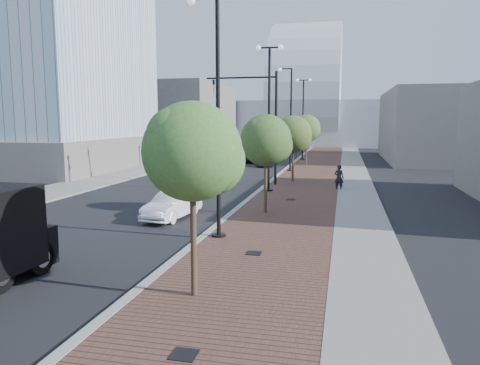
# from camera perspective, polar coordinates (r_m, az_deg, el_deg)

# --- Properties ---
(sidewalk) EXTENTS (7.00, 140.00, 0.12)m
(sidewalk) POSITION_cam_1_polar(r_m,az_deg,el_deg) (47.15, 10.61, 2.08)
(sidewalk) COLOR #4C2D23
(sidewalk) RESTS_ON ground
(concrete_strip) EXTENTS (2.40, 140.00, 0.13)m
(concrete_strip) POSITION_cam_1_polar(r_m,az_deg,el_deg) (47.13, 13.90, 1.99)
(concrete_strip) COLOR slate
(concrete_strip) RESTS_ON ground
(curb) EXTENTS (0.30, 140.00, 0.14)m
(curb) POSITION_cam_1_polar(r_m,az_deg,el_deg) (47.42, 6.38, 2.21)
(curb) COLOR gray
(curb) RESTS_ON ground
(west_sidewalk) EXTENTS (4.00, 140.00, 0.12)m
(west_sidewalk) POSITION_cam_1_polar(r_m,az_deg,el_deg) (50.55, -8.43, 2.50)
(west_sidewalk) COLOR slate
(west_sidewalk) RESTS_ON ground
(white_sedan) EXTENTS (1.82, 4.03, 1.28)m
(white_sedan) POSITION_cam_1_polar(r_m,az_deg,el_deg) (21.97, -8.45, -2.81)
(white_sedan) COLOR white
(white_sedan) RESTS_ON ground
(dark_car_mid) EXTENTS (3.48, 4.97, 1.26)m
(dark_car_mid) POSITION_cam_1_polar(r_m,az_deg,el_deg) (50.78, 1.11, 3.26)
(dark_car_mid) COLOR black
(dark_car_mid) RESTS_ON ground
(dark_car_far) EXTENTS (2.34, 4.50, 1.25)m
(dark_car_far) POSITION_cam_1_polar(r_m,az_deg,el_deg) (46.73, 3.14, 2.84)
(dark_car_far) COLOR black
(dark_car_far) RESTS_ON ground
(pedestrian) EXTENTS (0.72, 0.56, 1.73)m
(pedestrian) POSITION_cam_1_polar(r_m,az_deg,el_deg) (30.86, 12.25, 0.57)
(pedestrian) COLOR black
(pedestrian) RESTS_ON ground
(streetlight_1) EXTENTS (1.44, 0.56, 9.21)m
(streetlight_1) POSITION_cam_1_polar(r_m,az_deg,el_deg) (17.57, -3.11, 6.77)
(streetlight_1) COLOR black
(streetlight_1) RESTS_ON ground
(streetlight_2) EXTENTS (1.72, 0.56, 9.28)m
(streetlight_2) POSITION_cam_1_polar(r_m,az_deg,el_deg) (29.28, 3.64, 8.11)
(streetlight_2) COLOR black
(streetlight_2) RESTS_ON ground
(streetlight_3) EXTENTS (1.44, 0.56, 9.21)m
(streetlight_3) POSITION_cam_1_polar(r_m,az_deg,el_deg) (41.18, 6.19, 7.32)
(streetlight_3) COLOR black
(streetlight_3) RESTS_ON ground
(streetlight_4) EXTENTS (1.72, 0.56, 9.28)m
(streetlight_4) POSITION_cam_1_polar(r_m,az_deg,el_deg) (53.10, 7.86, 7.91)
(streetlight_4) COLOR black
(streetlight_4) RESTS_ON ground
(traffic_mast) EXTENTS (5.09, 0.20, 8.00)m
(traffic_mast) POSITION_cam_1_polar(r_m,az_deg,el_deg) (32.39, 2.92, 8.37)
(traffic_mast) COLOR black
(traffic_mast) RESTS_ON ground
(tree_0) EXTENTS (2.55, 2.53, 5.14)m
(tree_0) POSITION_cam_1_polar(r_m,az_deg,el_deg) (11.55, -5.72, 3.80)
(tree_0) COLOR #382619
(tree_0) RESTS_ON ground
(tree_1) EXTENTS (2.54, 2.52, 4.94)m
(tree_1) POSITION_cam_1_polar(r_m,az_deg,el_deg) (22.25, 3.38, 5.24)
(tree_1) COLOR #382619
(tree_1) RESTS_ON ground
(tree_2) EXTENTS (2.77, 2.77, 5.00)m
(tree_2) POSITION_cam_1_polar(r_m,az_deg,el_deg) (34.13, 6.73, 5.98)
(tree_2) COLOR #382619
(tree_2) RESTS_ON ground
(tree_3) EXTENTS (2.75, 2.75, 5.20)m
(tree_3) POSITION_cam_1_polar(r_m,az_deg,el_deg) (46.07, 8.36, 6.68)
(tree_3) COLOR #382619
(tree_3) RESTS_ON ground
(tower_podium) EXTENTS (19.00, 19.00, 3.00)m
(tower_podium) POSITION_cam_1_polar(r_m,az_deg,el_deg) (48.81, -24.12, 3.42)
(tower_podium) COLOR slate
(tower_podium) RESTS_ON ground
(convention_center) EXTENTS (50.00, 30.00, 50.00)m
(convention_center) POSITION_cam_1_polar(r_m,az_deg,el_deg) (92.19, 8.42, 8.56)
(convention_center) COLOR #ADB3B8
(convention_center) RESTS_ON ground
(commercial_block_nw) EXTENTS (14.00, 20.00, 10.00)m
(commercial_block_nw) POSITION_cam_1_polar(r_m,az_deg,el_deg) (71.53, -7.93, 8.01)
(commercial_block_nw) COLOR #605A56
(commercial_block_nw) RESTS_ON ground
(commercial_block_ne) EXTENTS (12.00, 22.00, 8.00)m
(commercial_block_ne) POSITION_cam_1_polar(r_m,az_deg,el_deg) (57.89, 23.67, 6.51)
(commercial_block_ne) COLOR slate
(commercial_block_ne) RESTS_ON ground
(utility_cover_0) EXTENTS (0.50, 0.50, 0.02)m
(utility_cover_0) POSITION_cam_1_polar(r_m,az_deg,el_deg) (9.56, -6.98, -20.53)
(utility_cover_0) COLOR black
(utility_cover_0) RESTS_ON sidewalk
(utility_cover_1) EXTENTS (0.50, 0.50, 0.02)m
(utility_cover_1) POSITION_cam_1_polar(r_m,az_deg,el_deg) (15.84, 1.73, -8.81)
(utility_cover_1) COLOR black
(utility_cover_1) RESTS_ON sidewalk
(utility_cover_2) EXTENTS (0.50, 0.50, 0.02)m
(utility_cover_2) POSITION_cam_1_polar(r_m,az_deg,el_deg) (26.45, 6.35, -2.10)
(utility_cover_2) COLOR black
(utility_cover_2) RESTS_ON sidewalk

